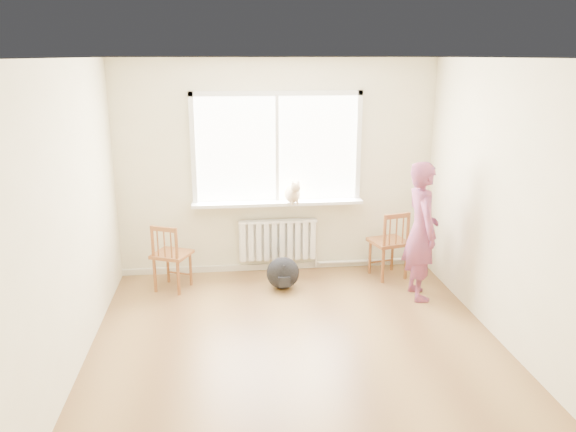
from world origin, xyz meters
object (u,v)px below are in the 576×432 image
object	(u,v)px
backpack	(283,273)
person	(421,231)
cat	(293,193)
chair_left	(170,257)
chair_right	(391,244)

from	to	relation	value
backpack	person	bearing A→B (deg)	-14.47
cat	chair_left	bearing A→B (deg)	-175.95
chair_left	cat	distance (m)	1.68
chair_left	backpack	xyz separation A→B (m)	(1.33, -0.10, -0.22)
person	chair_right	bearing A→B (deg)	15.76
cat	backpack	distance (m)	1.00
chair_right	chair_left	bearing A→B (deg)	-12.54
person	backpack	bearing A→B (deg)	75.53
chair_right	backpack	size ratio (longest dim) A/B	2.21
chair_left	chair_right	world-z (taller)	chair_right
chair_right	cat	world-z (taller)	cat
chair_left	person	distance (m)	2.95
cat	backpack	xyz separation A→B (m)	(-0.17, -0.46, -0.88)
person	chair_left	bearing A→B (deg)	80.09
chair_right	backpack	distance (m)	1.41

